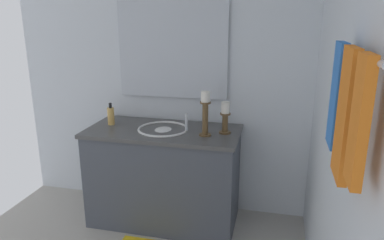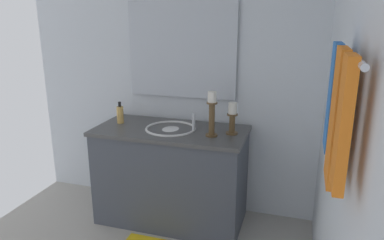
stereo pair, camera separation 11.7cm
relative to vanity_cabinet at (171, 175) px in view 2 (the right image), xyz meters
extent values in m
cube|color=silver|center=(1.02, 1.16, 0.83)|extent=(2.69, 0.04, 2.45)
cube|color=silver|center=(-0.32, -0.12, 0.83)|extent=(0.04, 2.54, 2.45)
cube|color=#474C56|center=(0.00, 0.00, -0.02)|extent=(0.55, 1.17, 0.76)
cube|color=#4C4C4C|center=(0.00, 0.00, 0.38)|extent=(0.58, 1.20, 0.03)
sphere|color=black|center=(-0.10, -0.60, 0.02)|extent=(0.02, 0.02, 0.02)
sphere|color=black|center=(0.10, -0.60, 0.02)|extent=(0.02, 0.02, 0.02)
ellipsoid|color=white|center=(0.00, 0.00, 0.34)|extent=(0.38, 0.30, 0.11)
torus|color=white|center=(0.00, 0.00, 0.40)|extent=(0.40, 0.40, 0.02)
cylinder|color=silver|center=(0.00, 0.19, 0.46)|extent=(0.02, 0.02, 0.14)
cube|color=silver|center=(-0.28, 0.00, 0.98)|extent=(0.02, 0.91, 0.78)
cylinder|color=brown|center=(-0.02, 0.48, 0.40)|extent=(0.09, 0.09, 0.01)
cylinder|color=brown|center=(-0.02, 0.48, 0.47)|extent=(0.04, 0.04, 0.15)
cylinder|color=brown|center=(-0.02, 0.48, 0.55)|extent=(0.08, 0.08, 0.01)
cylinder|color=white|center=(-0.02, 0.48, 0.59)|extent=(0.06, 0.06, 0.08)
cylinder|color=brown|center=(0.07, 0.35, 0.40)|extent=(0.09, 0.09, 0.01)
cylinder|color=brown|center=(0.07, 0.35, 0.52)|extent=(0.04, 0.04, 0.25)
cylinder|color=brown|center=(0.07, 0.35, 0.65)|extent=(0.08, 0.08, 0.01)
cylinder|color=white|center=(0.07, 0.35, 0.69)|extent=(0.06, 0.06, 0.08)
cylinder|color=#E5B259|center=(-0.03, -0.46, 0.46)|extent=(0.06, 0.06, 0.14)
cylinder|color=black|center=(-0.03, -0.46, 0.55)|extent=(0.02, 0.02, 0.04)
cylinder|color=silver|center=(1.32, 1.10, 1.14)|extent=(0.64, 0.02, 0.02)
cube|color=blue|center=(1.10, 1.08, 0.95)|extent=(0.15, 0.03, 0.41)
cube|color=orange|center=(1.32, 1.08, 0.93)|extent=(0.18, 0.03, 0.45)
cube|color=orange|center=(1.53, 1.08, 0.97)|extent=(0.12, 0.03, 0.38)
camera|label=1|loc=(2.57, 0.85, 1.25)|focal=33.83mm
camera|label=2|loc=(2.54, 0.96, 1.25)|focal=33.83mm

